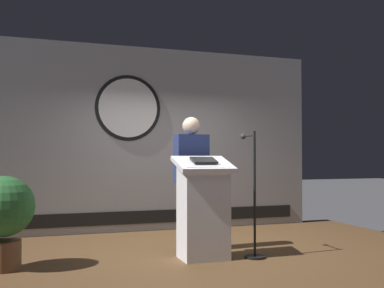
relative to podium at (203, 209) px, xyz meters
name	(u,v)px	position (x,y,z in m)	size (l,w,h in m)	color
ground_plane	(200,278)	(0.07, 0.31, -0.86)	(40.00, 40.00, 0.00)	#4C4C51
stage_platform	(200,265)	(0.07, 0.31, -0.71)	(6.40, 4.00, 0.30)	brown
banner_display	(160,139)	(0.06, 2.16, 0.88)	(5.12, 0.12, 2.89)	#9E9EA3
podium	(203,209)	(0.00, 0.00, 0.00)	(0.64, 0.49, 1.17)	silver
speaker_person	(191,182)	(0.02, 0.48, 0.28)	(0.40, 0.26, 1.66)	black
microphone_stand	(253,213)	(0.58, -0.11, -0.06)	(0.24, 0.46, 1.46)	black
potted_plant	(3,213)	(-2.12, 0.18, 0.02)	(0.63, 0.63, 0.96)	brown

